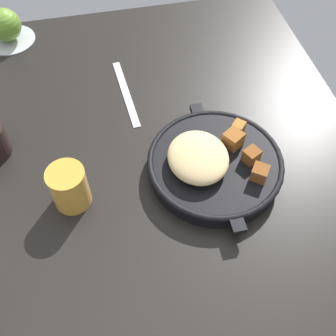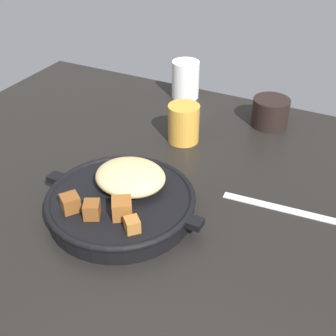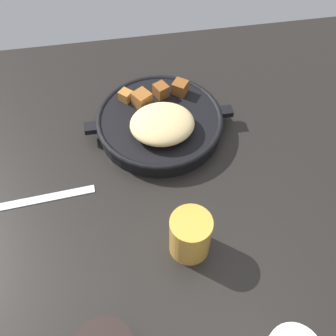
% 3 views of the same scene
% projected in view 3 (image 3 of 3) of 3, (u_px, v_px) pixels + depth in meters
% --- Properties ---
extents(ground_plane, '(1.12, 0.85, 0.02)m').
position_uv_depth(ground_plane, '(163.00, 175.00, 0.79)').
color(ground_plane, black).
extents(cast_iron_skillet, '(0.30, 0.26, 0.07)m').
position_uv_depth(cast_iron_skillet, '(160.00, 122.00, 0.82)').
color(cast_iron_skillet, black).
rests_on(cast_iron_skillet, ground_plane).
extents(butter_knife, '(0.21, 0.03, 0.00)m').
position_uv_depth(butter_knife, '(36.00, 200.00, 0.74)').
color(butter_knife, silver).
rests_on(butter_knife, ground_plane).
extents(juice_glass_amber, '(0.07, 0.07, 0.08)m').
position_uv_depth(juice_glass_amber, '(190.00, 235.00, 0.65)').
color(juice_glass_amber, gold).
rests_on(juice_glass_amber, ground_plane).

